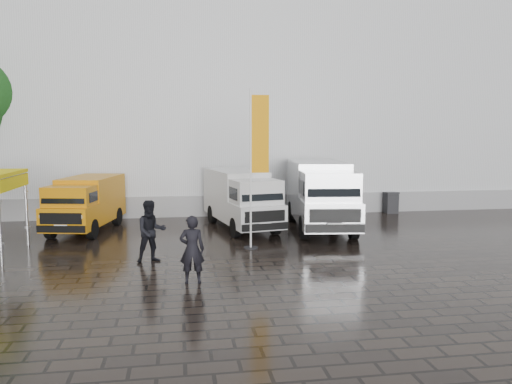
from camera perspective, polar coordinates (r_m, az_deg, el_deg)
ground at (r=16.62m, az=1.34°, el=-7.14°), size 120.00×120.00×0.00m
exhibition_hall at (r=32.31m, az=-0.17°, el=10.34°), size 44.00×16.00×12.00m
hall_plinth at (r=24.57m, az=2.66°, el=-1.41°), size 44.00×0.15×1.00m
van_yellow at (r=21.45m, az=-18.87°, el=-1.38°), size 2.71×4.98×2.18m
van_white at (r=20.93m, az=-1.70°, el=-0.90°), size 2.88×5.80×2.41m
van_silver at (r=20.91m, az=7.35°, el=-0.43°), size 2.88×6.63×2.79m
flagpole at (r=17.08m, az=0.01°, el=3.77°), size 0.88×0.50×5.49m
wheelie_bin at (r=25.84m, az=15.15°, el=-1.17°), size 0.64×0.64×1.06m
person_front at (r=13.45m, az=-7.32°, el=-6.53°), size 0.70×0.48×1.83m
person_tent at (r=15.82m, az=-11.90°, el=-4.42°), size 1.10×0.95×1.93m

